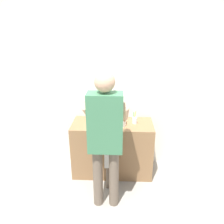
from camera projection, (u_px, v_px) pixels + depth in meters
name	position (u px, v px, depth m)	size (l,w,h in m)	color
ground_plane	(112.00, 182.00, 3.28)	(14.00, 14.00, 0.00)	#9E998E
back_wall	(113.00, 84.00, 3.38)	(4.40, 0.08, 2.70)	silver
vanity_cabinet	(112.00, 148.00, 3.42)	(1.20, 0.54, 0.82)	olive
sink_basin	(112.00, 120.00, 3.23)	(0.40, 0.40, 0.11)	white
faucet	(113.00, 113.00, 3.44)	(0.18, 0.14, 0.18)	#B7BABF
toothbrush_cup	(135.00, 120.00, 3.26)	(0.07, 0.07, 0.21)	silver
child_toddler	(111.00, 159.00, 3.02)	(0.24, 0.24, 0.78)	#6B5B4C
adult_parent	(105.00, 131.00, 2.54)	(0.54, 0.56, 1.73)	#6B5B4C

